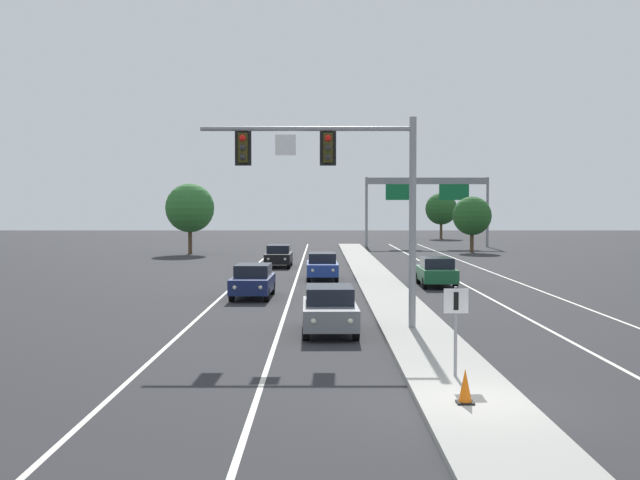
{
  "coord_description": "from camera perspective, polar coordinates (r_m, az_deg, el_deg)",
  "views": [
    {
      "loc": [
        -3.29,
        -16.98,
        4.28
      ],
      "look_at": [
        -3.2,
        9.24,
        3.2
      ],
      "focal_mm": 44.8,
      "sensor_mm": 36.0,
      "label": 1
    }
  ],
  "objects": [
    {
      "name": "ground_plane",
      "position": [
        17.82,
        10.67,
        -11.58
      ],
      "size": [
        260.0,
        260.0,
        0.0
      ],
      "primitive_type": "plane",
      "color": "#28282B"
    },
    {
      "name": "median_island",
      "position": [
        35.39,
        5.16,
        -4.48
      ],
      "size": [
        2.4,
        110.0,
        0.15
      ],
      "primitive_type": "cube",
      "color": "#9E9B93",
      "rests_on": "ground"
    },
    {
      "name": "lane_stripe_oncoming_center",
      "position": [
        42.22,
        -2.11,
        -3.46
      ],
      "size": [
        0.14,
        100.0,
        0.01
      ],
      "primitive_type": "cube",
      "color": "silver",
      "rests_on": "ground"
    },
    {
      "name": "lane_stripe_receding_center",
      "position": [
        42.95,
        10.55,
        -3.4
      ],
      "size": [
        0.14,
        100.0,
        0.01
      ],
      "primitive_type": "cube",
      "color": "silver",
      "rests_on": "ground"
    },
    {
      "name": "edge_stripe_left",
      "position": [
        42.46,
        -6.57,
        -3.44
      ],
      "size": [
        0.14,
        100.0,
        0.01
      ],
      "primitive_type": "cube",
      "color": "silver",
      "rests_on": "ground"
    },
    {
      "name": "edge_stripe_right",
      "position": [
        43.68,
        14.81,
        -3.34
      ],
      "size": [
        0.14,
        100.0,
        0.01
      ],
      "primitive_type": "cube",
      "color": "silver",
      "rests_on": "ground"
    },
    {
      "name": "overhead_signal_mast",
      "position": [
        27.28,
        1.54,
        4.57
      ],
      "size": [
        7.36,
        0.44,
        7.2
      ],
      "color": "gray",
      "rests_on": "median_island"
    },
    {
      "name": "median_sign_post",
      "position": [
        19.78,
        9.49,
        -5.5
      ],
      "size": [
        0.6,
        0.1,
        2.2
      ],
      "color": "gray",
      "rests_on": "median_island"
    },
    {
      "name": "car_oncoming_grey",
      "position": [
        27.23,
        0.5,
        -4.94
      ],
      "size": [
        1.88,
        4.5,
        1.58
      ],
      "color": "slate",
      "rests_on": "ground"
    },
    {
      "name": "car_oncoming_navy",
      "position": [
        37.81,
        -5.01,
        -2.9
      ],
      "size": [
        1.9,
        4.5,
        1.58
      ],
      "color": "#141E4C",
      "rests_on": "ground"
    },
    {
      "name": "car_oncoming_blue",
      "position": [
        47.14,
        -0.03,
        -1.85
      ],
      "size": [
        1.87,
        4.49,
        1.58
      ],
      "color": "navy",
      "rests_on": "ground"
    },
    {
      "name": "car_oncoming_black",
      "position": [
        57.01,
        -3.16,
        -1.13
      ],
      "size": [
        1.86,
        4.49,
        1.58
      ],
      "color": "black",
      "rests_on": "ground"
    },
    {
      "name": "car_receding_green",
      "position": [
        43.5,
        8.12,
        -2.23
      ],
      "size": [
        1.87,
        4.49,
        1.58
      ],
      "color": "#195633",
      "rests_on": "ground"
    },
    {
      "name": "traffic_cone_median_nose",
      "position": [
        17.31,
        10.14,
        -10.26
      ],
      "size": [
        0.36,
        0.36,
        0.74
      ],
      "color": "black",
      "rests_on": "median_island"
    },
    {
      "name": "highway_sign_gantry",
      "position": [
        86.33,
        7.47,
        3.59
      ],
      "size": [
        13.28,
        0.42,
        7.5
      ],
      "color": "gray",
      "rests_on": "ground"
    },
    {
      "name": "tree_far_left_c",
      "position": [
        73.58,
        -9.47,
        2.27
      ],
      "size": [
        4.45,
        4.45,
        6.45
      ],
      "color": "#4C3823",
      "rests_on": "ground"
    },
    {
      "name": "tree_far_right_a",
      "position": [
        76.66,
        10.62,
        1.7
      ],
      "size": [
        3.67,
        3.67,
        5.31
      ],
      "color": "#4C3823",
      "rests_on": "ground"
    },
    {
      "name": "tree_far_right_b",
      "position": [
        109.03,
        8.46,
        2.22
      ],
      "size": [
        4.3,
        4.3,
        6.22
      ],
      "color": "#4C3823",
      "rests_on": "ground"
    }
  ]
}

